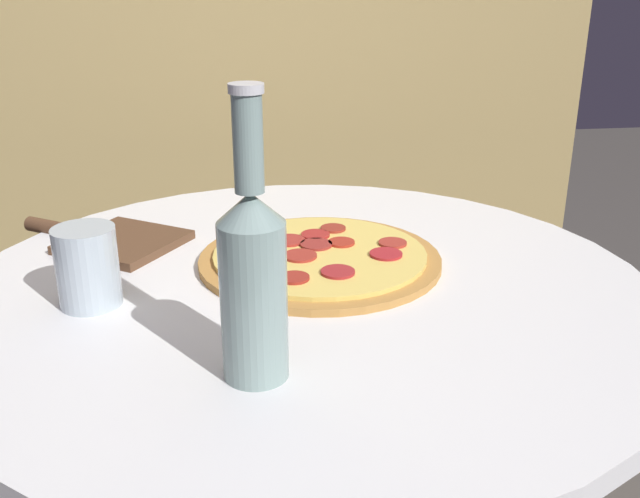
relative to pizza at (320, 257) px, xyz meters
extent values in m
cylinder|color=white|center=(-0.03, -0.06, -0.02)|extent=(0.86, 0.86, 0.02)
cube|color=tan|center=(-0.03, 0.73, 0.17)|extent=(1.47, 0.04, 1.77)
cylinder|color=#B77F3D|center=(0.00, 0.00, 0.00)|extent=(0.32, 0.32, 0.01)
cylinder|color=#EACC60|center=(0.00, 0.00, 0.01)|extent=(0.28, 0.28, 0.01)
cylinder|color=#A12D24|center=(-0.03, -0.01, 0.01)|extent=(0.04, 0.04, 0.00)
cylinder|color=maroon|center=(0.01, -0.07, 0.01)|extent=(0.04, 0.04, 0.00)
cylinder|color=#A72522|center=(0.00, 0.06, 0.01)|extent=(0.04, 0.04, 0.00)
cylinder|color=#A42F26|center=(0.10, 0.01, 0.01)|extent=(0.04, 0.04, 0.00)
cylinder|color=maroon|center=(0.03, 0.08, 0.01)|extent=(0.04, 0.04, 0.00)
cylinder|color=maroon|center=(-0.08, -0.02, 0.01)|extent=(0.04, 0.04, 0.00)
cylinder|color=maroon|center=(0.00, 0.02, 0.01)|extent=(0.04, 0.04, 0.00)
cylinder|color=#A72B1D|center=(0.03, 0.03, 0.01)|extent=(0.04, 0.04, 0.00)
cylinder|color=maroon|center=(-0.04, -0.08, 0.01)|extent=(0.04, 0.04, 0.00)
cylinder|color=maroon|center=(-0.08, 0.01, 0.01)|extent=(0.03, 0.03, 0.00)
cylinder|color=#A42C25|center=(-0.09, 0.04, 0.01)|extent=(0.03, 0.03, 0.00)
cylinder|color=#AA2128|center=(0.08, -0.02, 0.01)|extent=(0.04, 0.04, 0.00)
cylinder|color=#A42C26|center=(-0.04, 0.04, 0.01)|extent=(0.04, 0.04, 0.00)
cylinder|color=gray|center=(-0.10, -0.27, 0.07)|extent=(0.06, 0.06, 0.15)
cone|color=gray|center=(-0.10, -0.27, 0.16)|extent=(0.06, 0.06, 0.03)
cylinder|color=gray|center=(-0.10, -0.27, 0.22)|extent=(0.03, 0.03, 0.08)
cylinder|color=silver|center=(-0.10, -0.27, 0.26)|extent=(0.03, 0.03, 0.01)
cube|color=brown|center=(-0.26, 0.10, 0.00)|extent=(0.20, 0.20, 0.01)
cylinder|color=brown|center=(-0.37, 0.17, 0.00)|extent=(0.10, 0.08, 0.02)
cylinder|color=#ADBCC6|center=(-0.28, -0.09, 0.04)|extent=(0.07, 0.07, 0.09)
camera|label=1|loc=(-0.12, -0.86, 0.35)|focal=40.00mm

